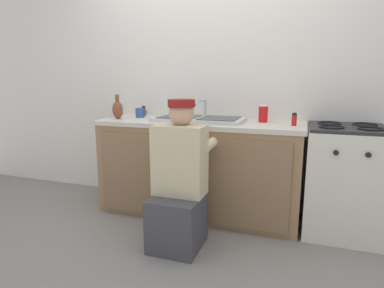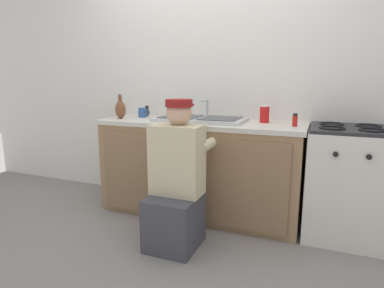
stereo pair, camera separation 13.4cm
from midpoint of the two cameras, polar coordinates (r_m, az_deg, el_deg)
name	(u,v)px [view 2 (the right image)]	position (r m, az deg, el deg)	size (l,w,h in m)	color
ground_plane	(188,224)	(2.89, 0.61, -14.12)	(12.00, 12.00, 0.00)	gray
back_wall	(213,79)	(3.23, 4.97, 11.41)	(6.00, 0.10, 2.50)	silver
counter_cabinet	(200,170)	(3.00, 2.66, -4.64)	(1.82, 0.62, 0.84)	#997551
countertop	(200,123)	(2.92, 2.80, 3.69)	(1.86, 0.62, 0.04)	beige
sink_double_basin	(200,119)	(2.92, 2.82, 4.46)	(0.80, 0.44, 0.19)	silver
stove_range	(345,182)	(2.86, 26.85, -6.12)	(0.59, 0.62, 0.90)	silver
plumber_person	(176,187)	(2.41, -1.22, -7.58)	(0.42, 0.61, 1.10)	#3F3F47
spice_bottle_pepper	(147,111)	(3.36, -6.88, 5.84)	(0.04, 0.04, 0.10)	#513823
vase_decorative	(120,109)	(3.18, -11.43, 6.10)	(0.10, 0.10, 0.23)	brown
coffee_mug	(143,113)	(3.24, -7.59, 5.56)	(0.13, 0.08, 0.09)	#335699
soda_cup_red	(265,114)	(2.89, 14.08, 5.19)	(0.08, 0.08, 0.15)	red
spice_bottle_red	(295,120)	(2.72, 19.19, 4.03)	(0.04, 0.04, 0.10)	red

